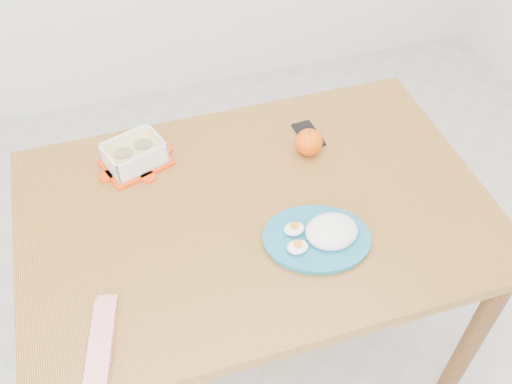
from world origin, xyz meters
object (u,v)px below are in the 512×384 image
object	(u,v)px
orange_fruit	(309,142)
smartphone	(308,135)
dining_table	(256,228)
food_container	(135,155)
rice_plate	(322,235)

from	to	relation	value
orange_fruit	smartphone	world-z (taller)	orange_fruit
dining_table	food_container	bearing A→B (deg)	137.18
food_container	orange_fruit	size ratio (longest dim) A/B	2.71
dining_table	rice_plate	size ratio (longest dim) A/B	3.73
smartphone	rice_plate	bearing A→B (deg)	-110.71
orange_fruit	rice_plate	bearing A→B (deg)	-105.09
food_container	rice_plate	bearing A→B (deg)	-64.57
dining_table	food_container	size ratio (longest dim) A/B	5.82
orange_fruit	rice_plate	size ratio (longest dim) A/B	0.24
food_container	dining_table	bearing A→B (deg)	-61.44
dining_table	orange_fruit	bearing A→B (deg)	37.17
dining_table	food_container	distance (m)	0.41
rice_plate	dining_table	bearing A→B (deg)	144.85
rice_plate	smartphone	size ratio (longest dim) A/B	2.79
dining_table	food_container	xyz separation A→B (m)	(-0.28, 0.26, 0.13)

